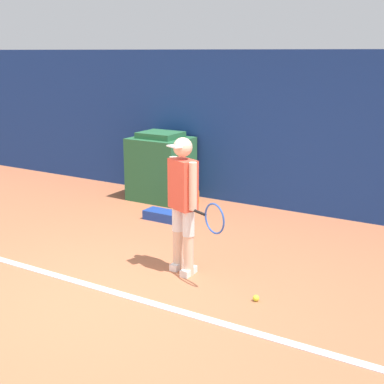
{
  "coord_description": "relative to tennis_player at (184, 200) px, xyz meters",
  "views": [
    {
      "loc": [
        3.54,
        -4.0,
        2.54
      ],
      "look_at": [
        0.39,
        1.2,
        0.93
      ],
      "focal_mm": 50.0,
      "sensor_mm": 36.0,
      "label": 1
    }
  ],
  "objects": [
    {
      "name": "tennis_player",
      "position": [
        0.0,
        0.0,
        0.0
      ],
      "size": [
        0.93,
        0.48,
        1.61
      ],
      "rotation": [
        0.0,
        0.0,
        -0.42
      ],
      "color": "beige",
      "rests_on": "ground_plane"
    },
    {
      "name": "water_bottle",
      "position": [
        -1.37,
        2.62,
        -0.78
      ],
      "size": [
        0.07,
        0.07,
        0.25
      ],
      "color": "orange",
      "rests_on": "ground_plane"
    },
    {
      "name": "back_wall",
      "position": [
        -0.41,
        3.07,
        0.39
      ],
      "size": [
        24.0,
        0.1,
        2.57
      ],
      "color": "navy",
      "rests_on": "ground_plane"
    },
    {
      "name": "covered_chair",
      "position": [
        -2.07,
        2.56,
        -0.32
      ],
      "size": [
        0.98,
        0.83,
        1.19
      ],
      "color": "#28663D",
      "rests_on": "ground_plane"
    },
    {
      "name": "ground_plane",
      "position": [
        -0.41,
        -1.0,
        -0.89
      ],
      "size": [
        24.0,
        24.0,
        0.0
      ],
      "primitive_type": "plane",
      "color": "#B76642"
    },
    {
      "name": "tennis_ball",
      "position": [
        1.05,
        -0.26,
        -0.86
      ],
      "size": [
        0.07,
        0.07,
        0.07
      ],
      "color": "#D1E533",
      "rests_on": "ground_plane"
    },
    {
      "name": "court_baseline",
      "position": [
        -0.41,
        -0.88,
        -0.89
      ],
      "size": [
        21.6,
        0.1,
        0.01
      ],
      "color": "white",
      "rests_on": "ground_plane"
    },
    {
      "name": "equipment_bag",
      "position": [
        -1.29,
        1.55,
        -0.82
      ],
      "size": [
        0.72,
        0.28,
        0.14
      ],
      "color": "#1E3D99",
      "rests_on": "ground_plane"
    }
  ]
}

